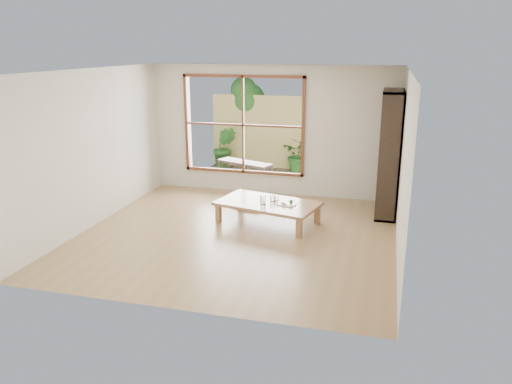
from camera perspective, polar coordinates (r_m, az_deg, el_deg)
ground at (r=8.16m, az=-2.11°, el=-4.82°), size 5.00×5.00×0.00m
low_table at (r=8.57m, az=1.36°, el=-1.44°), size 1.86×1.32×0.37m
floor_cushion at (r=9.52m, az=-0.36°, el=-1.40°), size 0.69×0.69×0.08m
bookshelf at (r=9.12m, az=14.99°, el=4.22°), size 0.36×1.00×2.23m
glass_tall at (r=8.42m, az=0.83°, el=-0.88°), size 0.09×0.09×0.16m
glass_mid at (r=8.58m, az=1.88°, el=-0.73°), size 0.08×0.08×0.11m
glass_short at (r=8.63m, az=2.37°, el=-0.69°), size 0.07×0.07×0.09m
glass_small at (r=8.62m, az=0.70°, el=-0.71°), size 0.07×0.07×0.09m
food_tray at (r=8.41m, az=3.60°, el=-1.36°), size 0.32×0.27×0.09m
deck at (r=11.57m, az=0.17°, el=1.63°), size 2.80×2.00×0.05m
garden_bench at (r=11.25m, az=-1.27°, el=3.18°), size 1.35×0.83×0.41m
bamboo_fence at (r=12.33m, az=1.36°, el=6.83°), size 2.80×0.06×1.80m
shrub_right at (r=11.99m, az=4.99°, el=4.26°), size 0.93×0.88×0.83m
shrub_left at (r=12.38m, az=-3.64°, el=5.12°), size 0.63×0.54×1.02m
garden_tree at (r=12.70m, az=-1.32°, el=10.41°), size 1.04×0.85×2.22m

